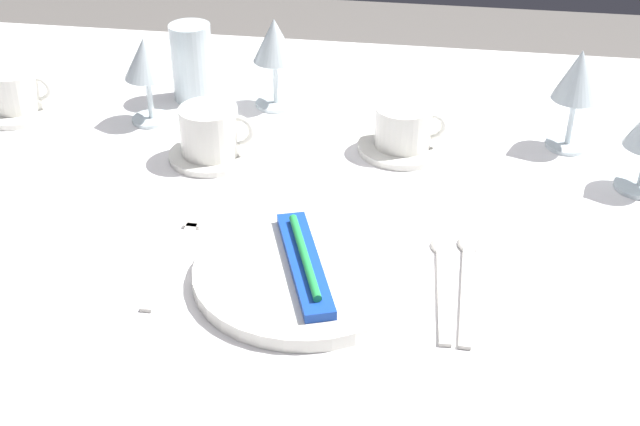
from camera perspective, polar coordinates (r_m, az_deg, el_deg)
name	(u,v)px	position (r m, az deg, el deg)	size (l,w,h in m)	color
dining_table	(320,230)	(1.29, 0.02, -1.10)	(1.80, 1.11, 0.74)	white
dinner_plate	(305,273)	(1.05, -1.02, -3.98)	(0.27, 0.27, 0.02)	white
toothbrush_package	(305,262)	(1.04, -1.02, -3.23)	(0.10, 0.21, 0.02)	blue
fork_outer	(177,253)	(1.11, -9.35, -2.58)	(0.02, 0.22, 0.00)	beige
spoon_soup	(443,273)	(1.07, 8.06, -3.94)	(0.03, 0.21, 0.01)	beige
spoon_dessert	(467,273)	(1.07, 9.66, -3.92)	(0.03, 0.22, 0.01)	beige
saucer_left	(211,155)	(1.32, -7.16, 3.80)	(0.13, 0.13, 0.01)	white
coffee_cup_left	(210,131)	(1.30, -7.21, 5.40)	(0.11, 0.09, 0.07)	white
saucer_right	(18,109)	(1.54, -19.20, 6.48)	(0.14, 0.14, 0.01)	white
coffee_cup_right	(15,89)	(1.52, -19.40, 7.71)	(0.11, 0.09, 0.06)	white
saucer_far	(402,147)	(1.34, 5.41, 4.34)	(0.14, 0.14, 0.01)	white
coffee_cup_far	(404,126)	(1.32, 5.56, 5.72)	(0.11, 0.09, 0.06)	white
wine_glass_centre	(578,80)	(1.35, 16.59, 8.38)	(0.07, 0.07, 0.16)	silver
wine_glass_left	(146,63)	(1.41, -11.38, 9.66)	(0.07, 0.07, 0.14)	silver
wine_glass_right	(275,45)	(1.44, -3.00, 10.94)	(0.07, 0.07, 0.15)	silver
drink_tumbler	(193,67)	(1.49, -8.37, 9.46)	(0.07, 0.07, 0.13)	silver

